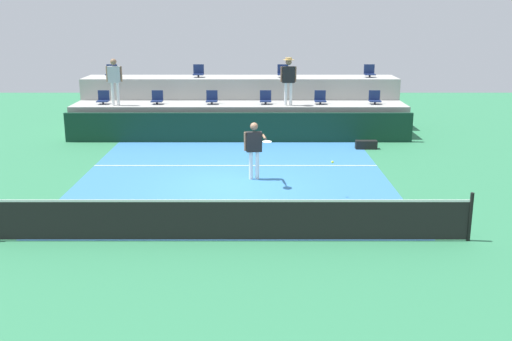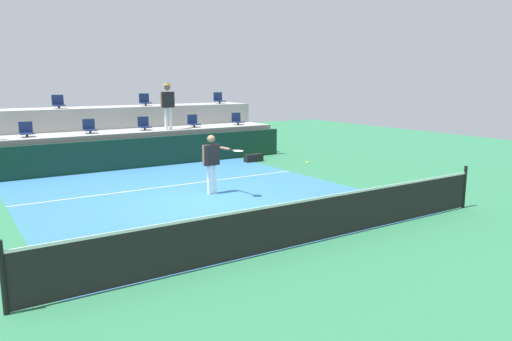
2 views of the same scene
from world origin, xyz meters
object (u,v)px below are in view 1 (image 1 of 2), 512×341
Objects in this scene: stadium_chair_upper_far_left at (111,72)px; stadium_chair_lower_far_left at (102,98)px; spectator_in_grey at (113,77)px; tennis_ball at (332,162)px; stadium_chair_lower_mid_left at (211,98)px; stadium_chair_upper_left at (198,72)px; stadium_chair_lower_right at (319,98)px; stadium_chair_upper_far_right at (368,72)px; stadium_chair_upper_right at (282,72)px; equipment_bag at (365,145)px; spectator_with_hat at (287,76)px; stadium_chair_lower_far_right at (374,98)px; stadium_chair_lower_left at (156,98)px; tennis_player at (254,145)px; stadium_chair_lower_mid_right at (265,98)px.

stadium_chair_lower_far_left is at bearing -88.59° from stadium_chair_upper_far_left.
spectator_in_grey reaches higher than tennis_ball.
stadium_chair_upper_left is at bearing 110.39° from stadium_chair_lower_mid_left.
stadium_chair_lower_right is 7.96m from spectator_in_grey.
stadium_chair_upper_far_right is at bearing 39.09° from stadium_chair_lower_right.
equipment_bag is at bearing -56.23° from stadium_chair_upper_right.
equipment_bag is (2.70, -2.03, -2.23)m from spectator_with_hat.
stadium_chair_lower_right is 1.00× the size of stadium_chair_upper_far_right.
spectator_in_grey is at bearing -143.97° from stadium_chair_upper_left.
stadium_chair_upper_far_right is at bearing 12.18° from spectator_in_grey.
stadium_chair_lower_mid_left reaches higher than equipment_bag.
tennis_ball reaches higher than equipment_bag.
stadium_chair_upper_right is (-1.39, 1.80, 0.85)m from stadium_chair_lower_right.
stadium_chair_lower_far_left and stadium_chair_lower_far_right have the same top height.
stadium_chair_upper_far_right reaches higher than tennis_ball.
stadium_chair_lower_left is 8.81m from stadium_chair_upper_far_right.
stadium_chair_upper_right is 7.65× the size of tennis_ball.
stadium_chair_lower_far_right is at bearing 0.00° from stadium_chair_lower_right.
stadium_chair_lower_far_left is at bearing 176.95° from spectator_with_hat.
stadium_chair_lower_mid_left is at bearing -69.61° from stadium_chair_upper_left.
equipment_bag is (9.90, -2.42, -1.31)m from stadium_chair_lower_far_left.
stadium_chair_upper_far_left is at bearing 180.00° from stadium_chair_upper_right.
spectator_in_grey reaches higher than stadium_chair_upper_left.
spectator_in_grey is (-3.00, -2.18, 0.02)m from stadium_chair_upper_left.
stadium_chair_upper_far_right is 4.80m from equipment_bag.
stadium_chair_upper_left and stadium_chair_upper_far_right have the same top height.
spectator_with_hat reaches higher than stadium_chair_upper_far_right.
stadium_chair_lower_far_left is 7.36m from stadium_chair_upper_right.
stadium_chair_lower_far_right is 0.29× the size of spectator_with_hat.
spectator_in_grey reaches higher than tennis_player.
stadium_chair_lower_far_left is at bearing 180.00° from stadium_chair_lower_mid_left.
stadium_chair_lower_mid_right is at bearing -157.52° from stadium_chair_upper_far_right.
tennis_player is (-1.16, -8.23, -1.29)m from stadium_chair_upper_right.
stadium_chair_upper_right is 6.87m from spectator_in_grey.
stadium_chair_lower_mid_right is at bearing 0.00° from stadium_chair_lower_mid_left.
spectator_with_hat reaches higher than equipment_bag.
spectator_with_hat is (2.96, -0.38, 0.92)m from stadium_chair_lower_mid_left.
spectator_with_hat is at bearing -3.05° from stadium_chair_lower_far_left.
stadium_chair_upper_far_right reaches higher than stadium_chair_lower_mid_right.
stadium_chair_upper_left reaches higher than tennis_ball.
equipment_bag is (3.56, -2.42, -1.31)m from stadium_chair_lower_mid_right.
stadium_chair_lower_far_right is 0.68× the size of equipment_bag.
stadium_chair_lower_left is 1.00× the size of stadium_chair_lower_mid_right.
spectator_in_grey is at bearing -33.90° from stadium_chair_lower_far_left.
stadium_chair_lower_mid_left is at bearing -164.41° from stadium_chair_upper_far_right.
stadium_chair_lower_right is at bearing 16.77° from spectator_with_hat.
spectator_with_hat is at bearing 95.64° from tennis_ball.
stadium_chair_upper_left is 1.00× the size of stadium_chair_upper_right.
stadium_chair_lower_left is 5.36m from stadium_chair_upper_right.
stadium_chair_upper_far_left is at bearing 164.26° from stadium_chair_lower_mid_right.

